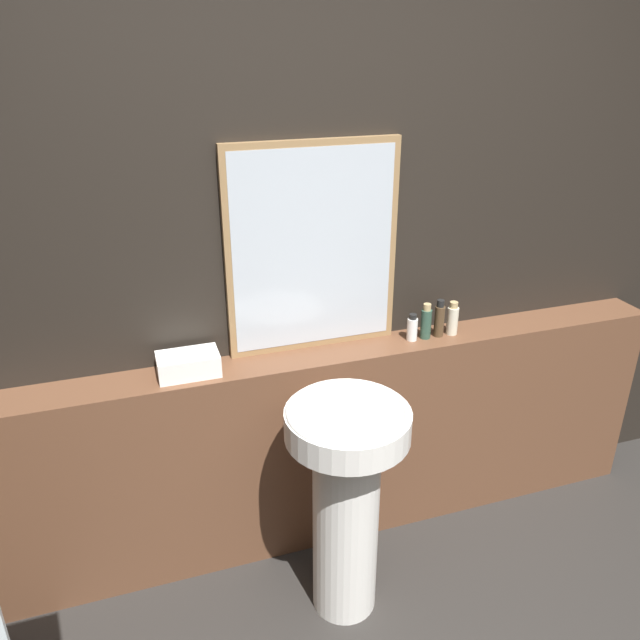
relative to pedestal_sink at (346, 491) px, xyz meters
The scene contains 9 objects.
wall_back 0.89m from the pedestal_sink, 80.09° to the left, with size 8.00×0.06×2.50m.
vanity_counter 0.43m from the pedestal_sink, 76.98° to the left, with size 2.99×0.20×0.91m.
pedestal_sink is the anchor object (origin of this frame).
mirror 0.91m from the pedestal_sink, 86.16° to the left, with size 0.69×0.03×0.82m.
towel_stack 0.75m from the pedestal_sink, 140.08° to the left, with size 0.23×0.13×0.08m.
shampoo_bottle 0.73m from the pedestal_sink, 42.85° to the left, with size 0.04×0.04×0.12m.
conditioner_bottle 0.78m from the pedestal_sink, 39.07° to the left, with size 0.04×0.04×0.15m.
lotion_bottle 0.82m from the pedestal_sink, 35.86° to the left, with size 0.04×0.04×0.16m.
body_wash_bottle 0.86m from the pedestal_sink, 33.01° to the left, with size 0.05×0.05×0.15m.
Camera 1 is at (-0.76, -0.58, 2.07)m, focal length 35.00 mm.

